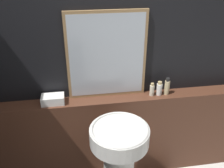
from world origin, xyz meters
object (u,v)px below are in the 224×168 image
pedestal_sink (119,161)px  lotion_bottle (167,87)px  mirror (107,56)px  shampoo_bottle (152,90)px  towel_stack (53,99)px  conditioner_bottle (159,89)px

pedestal_sink → lotion_bottle: lotion_bottle is taller
mirror → shampoo_bottle: size_ratio=6.25×
mirror → towel_stack: (-0.50, -0.07, -0.36)m
pedestal_sink → towel_stack: bearing=138.6°
pedestal_sink → mirror: mirror is taller
mirror → conditioner_bottle: bearing=-8.1°
pedestal_sink → towel_stack: 0.79m
shampoo_bottle → towel_stack: bearing=180.0°
shampoo_bottle → lotion_bottle: lotion_bottle is taller
pedestal_sink → mirror: size_ratio=1.17×
pedestal_sink → mirror: (-0.02, 0.53, 0.74)m
shampoo_bottle → conditioner_bottle: 0.07m
pedestal_sink → lotion_bottle: bearing=40.4°
mirror → pedestal_sink: bearing=-87.7°
conditioner_bottle → lotion_bottle: (0.07, 0.00, 0.01)m
shampoo_bottle → lotion_bottle: (0.15, 0.00, 0.02)m
towel_stack → conditioner_bottle: bearing=0.0°
pedestal_sink → towel_stack: (-0.52, 0.46, 0.38)m
towel_stack → conditioner_bottle: 0.99m
conditioner_bottle → shampoo_bottle: bearing=180.0°
towel_stack → lotion_bottle: size_ratio=1.19×
shampoo_bottle → pedestal_sink: bearing=-130.7°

